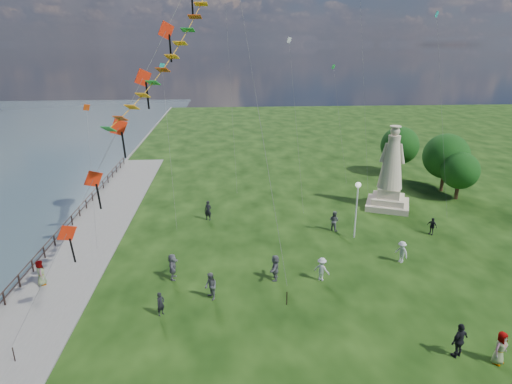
{
  "coord_description": "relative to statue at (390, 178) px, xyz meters",
  "views": [
    {
      "loc": [
        -2.89,
        -18.91,
        14.8
      ],
      "look_at": [
        -1.0,
        8.0,
        5.5
      ],
      "focal_mm": 30.0,
      "sensor_mm": 36.0,
      "label": 1
    }
  ],
  "objects": [
    {
      "name": "red_kite_train",
      "position": [
        -20.49,
        -13.94,
        8.52
      ],
      "size": [
        9.12,
        9.35,
        18.53
      ],
      "color": "black",
      "rests_on": "ground"
    },
    {
      "name": "lamppost",
      "position": [
        -5.15,
        -6.47,
        0.42
      ],
      "size": [
        0.44,
        0.44,
        4.7
      ],
      "color": "silver",
      "rests_on": "ground"
    },
    {
      "name": "person_8",
      "position": [
        -3.01,
        -10.82,
        -2.16
      ],
      "size": [
        0.96,
        1.18,
        1.63
      ],
      "primitive_type": "imported",
      "rotation": [
        0.0,
        0.0,
        -1.1
      ],
      "color": "silver",
      "rests_on": "ground"
    },
    {
      "name": "person_4",
      "position": [
        -2.26,
        -21.2,
        -2.09
      ],
      "size": [
        1.01,
        0.88,
        1.76
      ],
      "primitive_type": "imported",
      "rotation": [
        0.0,
        0.0,
        0.5
      ],
      "color": "#595960",
      "rests_on": "ground"
    },
    {
      "name": "tree_row",
      "position": [
        6.69,
        6.05,
        0.59
      ],
      "size": [
        7.0,
        12.86,
        6.18
      ],
      "color": "#382314",
      "rests_on": "ground"
    },
    {
      "name": "person_3",
      "position": [
        -4.01,
        -20.6,
        -2.03
      ],
      "size": [
        1.25,
        0.98,
        1.89
      ],
      "primitive_type": "imported",
      "rotation": [
        0.0,
        0.0,
        3.58
      ],
      "color": "black",
      "rests_on": "ground"
    },
    {
      "name": "person_0",
      "position": [
        -19.3,
        -16.05,
        -2.24
      ],
      "size": [
        0.61,
        0.63,
        1.46
      ],
      "primitive_type": "imported",
      "rotation": [
        0.0,
        0.0,
        0.86
      ],
      "color": "black",
      "rests_on": "ground"
    },
    {
      "name": "person_6",
      "position": [
        -17.08,
        -1.96,
        -2.08
      ],
      "size": [
        0.76,
        0.64,
        1.79
      ],
      "primitive_type": "imported",
      "rotation": [
        0.0,
        0.0,
        -0.37
      ],
      "color": "black",
      "rests_on": "ground"
    },
    {
      "name": "person_7",
      "position": [
        -6.46,
        -4.96,
        -2.11
      ],
      "size": [
        0.94,
        0.97,
        1.72
      ],
      "primitive_type": "imported",
      "rotation": [
        0.0,
        0.0,
        2.3
      ],
      "color": "#595960",
      "rests_on": "ground"
    },
    {
      "name": "person_5",
      "position": [
        -19.06,
        -11.99,
        -2.07
      ],
      "size": [
        0.75,
        1.69,
        1.81
      ],
      "primitive_type": "imported",
      "rotation": [
        0.0,
        0.0,
        1.56
      ],
      "color": "#595960",
      "rests_on": "ground"
    },
    {
      "name": "person_11",
      "position": [
        -12.29,
        -12.57,
        -2.09
      ],
      "size": [
        1.07,
        1.76,
        1.77
      ],
      "primitive_type": "imported",
      "rotation": [
        0.0,
        0.0,
        4.48
      ],
      "color": "#595960",
      "rests_on": "ground"
    },
    {
      "name": "person_1",
      "position": [
        -16.47,
        -14.59,
        -2.1
      ],
      "size": [
        0.84,
        1.0,
        1.76
      ],
      "primitive_type": "imported",
      "rotation": [
        0.0,
        0.0,
        -1.13
      ],
      "color": "#595960",
      "rests_on": "ground"
    },
    {
      "name": "person_10",
      "position": [
        -27.42,
        -12.31,
        -2.12
      ],
      "size": [
        0.78,
        0.96,
        1.7
      ],
      "primitive_type": "imported",
      "rotation": [
        0.0,
        0.0,
        1.95
      ],
      "color": "#595960",
      "rests_on": "ground"
    },
    {
      "name": "waterfront",
      "position": [
        -27.66,
        -9.56,
        -3.04
      ],
      "size": [
        200.0,
        200.0,
        1.51
      ],
      "color": "#374A52",
      "rests_on": "ground"
    },
    {
      "name": "statue",
      "position": [
        0.0,
        0.0,
        0.0
      ],
      "size": [
        5.07,
        5.07,
        7.87
      ],
      "rotation": [
        0.0,
        0.0,
        -0.4
      ],
      "color": "beige",
      "rests_on": "ground"
    },
    {
      "name": "small_kites",
      "position": [
        -9.92,
        4.11,
        10.13
      ],
      "size": [
        30.94,
        20.01,
        24.14
      ],
      "color": "#1CAAA3",
      "rests_on": "ground"
    },
    {
      "name": "person_9",
      "position": [
        1.36,
        -6.33,
        -2.24
      ],
      "size": [
        0.86,
        0.95,
        1.46
      ],
      "primitive_type": "imported",
      "rotation": [
        0.0,
        0.0,
        -0.93
      ],
      "color": "black",
      "rests_on": "ground"
    },
    {
      "name": "person_2",
      "position": [
        -9.24,
        -12.87,
        -2.16
      ],
      "size": [
        1.17,
        1.05,
        1.62
      ],
      "primitive_type": "imported",
      "rotation": [
        0.0,
        0.0,
        2.53
      ],
      "color": "silver",
      "rests_on": "ground"
    }
  ]
}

